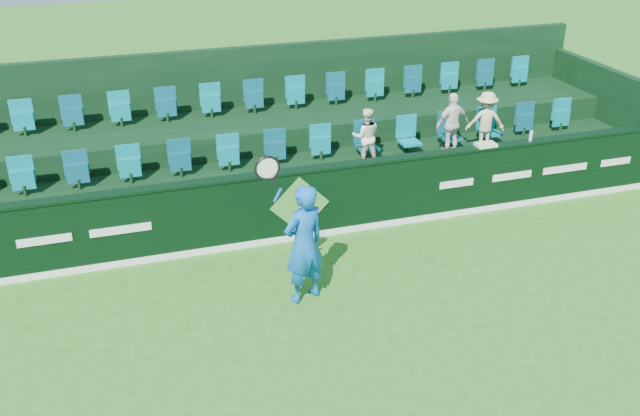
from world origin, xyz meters
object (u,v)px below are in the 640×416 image
object	(u,v)px
spectator_middle	(452,124)
towel	(486,145)
spectator_right	(486,121)
spectator_left	(366,136)
drinks_bottle	(531,136)
tennis_player	(304,243)

from	to	relation	value
spectator_middle	towel	size ratio (longest dim) A/B	3.34
spectator_right	towel	distance (m)	1.28
spectator_right	towel	size ratio (longest dim) A/B	3.22
spectator_left	drinks_bottle	world-z (taller)	spectator_left
tennis_player	drinks_bottle	size ratio (longest dim) A/B	12.78
tennis_player	spectator_right	size ratio (longest dim) A/B	2.11
spectator_middle	towel	bearing A→B (deg)	88.88
drinks_bottle	tennis_player	bearing A→B (deg)	-159.09
spectator_middle	tennis_player	bearing A→B (deg)	29.32
spectator_middle	spectator_right	size ratio (longest dim) A/B	1.04
spectator_right	towel	world-z (taller)	spectator_right
spectator_middle	spectator_right	bearing A→B (deg)	171.97
spectator_middle	towel	xyz separation A→B (m)	(0.14, -1.12, -0.06)
spectator_left	spectator_middle	size ratio (longest dim) A/B	0.90
spectator_left	spectator_middle	world-z (taller)	spectator_middle
spectator_left	tennis_player	bearing A→B (deg)	67.28
drinks_bottle	towel	bearing A→B (deg)	180.00
towel	drinks_bottle	bearing A→B (deg)	0.00
spectator_left	spectator_middle	distance (m)	1.87
spectator_left	towel	world-z (taller)	spectator_left
spectator_left	towel	bearing A→B (deg)	163.27
spectator_left	towel	xyz separation A→B (m)	(2.00, -1.12, 0.01)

